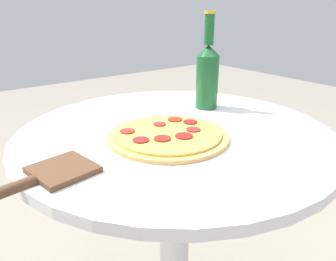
# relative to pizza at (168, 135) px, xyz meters

# --- Properties ---
(table) EXTENTS (0.83, 0.83, 0.75)m
(table) POSITION_rel_pizza_xyz_m (0.04, -0.05, -0.22)
(table) COLOR white
(table) RESTS_ON ground_plane
(pizza) EXTENTS (0.30, 0.30, 0.02)m
(pizza) POSITION_rel_pizza_xyz_m (0.00, 0.00, 0.00)
(pizza) COLOR tan
(pizza) RESTS_ON table
(beer_bottle) EXTENTS (0.07, 0.07, 0.29)m
(beer_bottle) POSITION_rel_pizza_xyz_m (0.13, -0.25, 0.10)
(beer_bottle) COLOR #195628
(beer_bottle) RESTS_ON table
(pizza_paddle) EXTENTS (0.13, 0.24, 0.02)m
(pizza_paddle) POSITION_rel_pizza_xyz_m (-0.02, 0.31, -0.00)
(pizza_paddle) COLOR brown
(pizza_paddle) RESTS_ON table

